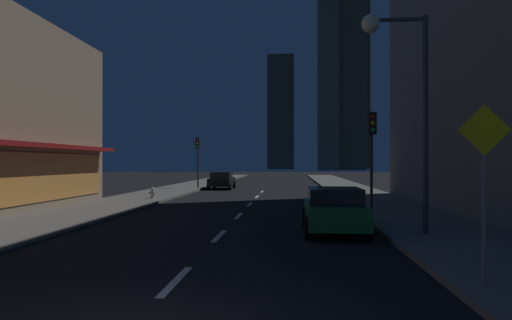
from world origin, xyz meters
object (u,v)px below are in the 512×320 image
at_px(fire_hydrant_far_left, 152,193).
at_px(pedestrian_crossing_sign, 484,177).
at_px(traffic_light_near_right, 372,140).
at_px(street_lamp_right, 397,69).
at_px(car_parked_far, 222,180).
at_px(traffic_light_far_left, 198,151).
at_px(car_parked_near, 334,210).

xyz_separation_m(fire_hydrant_far_left, pedestrian_crossing_sign, (11.50, -17.55, 1.56)).
relative_size(traffic_light_near_right, street_lamp_right, 0.64).
bearing_deg(car_parked_far, traffic_light_far_left, -156.77).
relative_size(car_parked_near, fire_hydrant_far_left, 6.48).
bearing_deg(pedestrian_crossing_sign, traffic_light_near_right, 90.56).
distance_m(car_parked_near, fire_hydrant_far_left, 14.58).
height_order(traffic_light_near_right, street_lamp_right, street_lamp_right).
xyz_separation_m(car_parked_far, street_lamp_right, (8.98, -23.83, 4.33)).
bearing_deg(car_parked_near, traffic_light_far_left, 112.48).
distance_m(traffic_light_near_right, street_lamp_right, 5.19).
height_order(fire_hydrant_far_left, traffic_light_near_right, traffic_light_near_right).
bearing_deg(street_lamp_right, traffic_light_far_left, 115.30).
bearing_deg(fire_hydrant_far_left, car_parked_near, -49.34).
relative_size(street_lamp_right, pedestrian_crossing_sign, 2.09).
xyz_separation_m(street_lamp_right, pedestrian_crossing_sign, (0.22, -5.46, -3.05)).
bearing_deg(car_parked_near, traffic_light_near_right, 63.54).
relative_size(traffic_light_near_right, pedestrian_crossing_sign, 1.33).
distance_m(car_parked_far, pedestrian_crossing_sign, 30.73).
distance_m(car_parked_near, pedestrian_crossing_sign, 6.91).
distance_m(fire_hydrant_far_left, pedestrian_crossing_sign, 21.04).
distance_m(car_parked_far, traffic_light_far_left, 3.21).
relative_size(car_parked_near, car_parked_far, 1.00).
bearing_deg(pedestrian_crossing_sign, car_parked_near, 107.13).
relative_size(car_parked_far, fire_hydrant_far_left, 6.48).
relative_size(traffic_light_far_left, pedestrian_crossing_sign, 1.33).
height_order(street_lamp_right, pedestrian_crossing_sign, street_lamp_right).
distance_m(car_parked_near, traffic_light_far_left, 23.93).
distance_m(car_parked_near, street_lamp_right, 4.79).
xyz_separation_m(traffic_light_near_right, traffic_light_far_left, (-11.00, 18.18, 0.00)).
xyz_separation_m(traffic_light_near_right, pedestrian_crossing_sign, (0.10, -10.31, -1.18)).
xyz_separation_m(car_parked_far, pedestrian_crossing_sign, (9.20, -29.30, 1.28)).
height_order(car_parked_near, car_parked_far, same).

